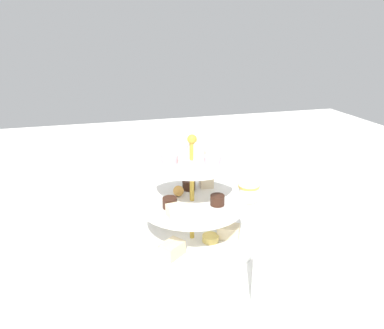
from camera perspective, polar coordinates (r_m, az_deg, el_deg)
ground_plane at (r=0.84m, az=0.00°, el=-11.88°), size 2.40×2.40×0.00m
tiered_serving_stand at (r=0.80m, az=0.03°, el=-7.09°), size 0.28×0.28×0.25m
water_glass_tall_right at (r=0.66m, az=12.46°, el=-16.77°), size 0.07×0.07×0.12m
water_glass_short_left at (r=1.04m, az=1.49°, el=-3.05°), size 0.06×0.06×0.07m
teacup_with_saucer at (r=1.02m, az=8.79°, el=-4.48°), size 0.09×0.09×0.05m
butter_knife_left at (r=0.71m, az=-18.60°, el=-19.90°), size 0.07×0.16×0.00m
butter_knife_right at (r=0.92m, az=18.84°, el=-10.01°), size 0.05×0.17×0.00m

